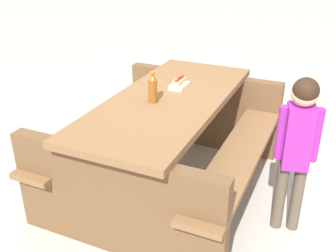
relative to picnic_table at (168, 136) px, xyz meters
The scene contains 5 objects.
ground_plane 0.44m from the picnic_table, ahead, with size 30.00×30.00×0.00m, color #B7B2A8.
picnic_table is the anchor object (origin of this frame).
soda_bottle 0.43m from the picnic_table, 135.02° to the left, with size 0.06×0.06×0.22m.
hotdog_tray 0.41m from the picnic_table, 13.65° to the right, with size 0.20×0.15×0.08m.
child_in_coat 0.97m from the picnic_table, 113.82° to the right, with size 0.17×0.27×1.08m.
Camera 1 is at (-2.62, -0.38, 1.81)m, focal length 42.28 mm.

